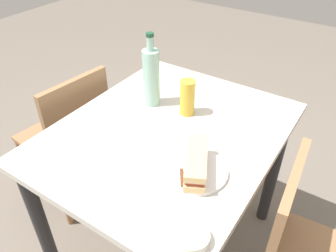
# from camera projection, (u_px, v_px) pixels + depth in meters

# --- Properties ---
(ground_plane) EXTENTS (8.00, 8.00, 0.00)m
(ground_plane) POSITION_uv_depth(u_px,v_px,m) (168.00, 242.00, 1.80)
(ground_plane) COLOR #6B6056
(dining_table) EXTENTS (1.02, 0.84, 0.76)m
(dining_table) POSITION_uv_depth(u_px,v_px,m) (168.00, 153.00, 1.42)
(dining_table) COLOR beige
(dining_table) RESTS_ON ground
(chair_far) EXTENTS (0.44, 0.44, 0.85)m
(chair_far) POSITION_uv_depth(u_px,v_px,m) (72.00, 135.00, 1.78)
(chair_far) COLOR #936B47
(chair_far) RESTS_ON ground
(chair_near) EXTENTS (0.43, 0.43, 0.85)m
(chair_near) POSITION_uv_depth(u_px,v_px,m) (302.00, 252.00, 1.22)
(chair_near) COLOR #936B47
(chair_near) RESTS_ON ground
(plate_near) EXTENTS (0.22, 0.22, 0.01)m
(plate_near) POSITION_uv_depth(u_px,v_px,m) (196.00, 171.00, 1.15)
(plate_near) COLOR white
(plate_near) RESTS_ON dining_table
(baguette_sandwich_near) EXTENTS (0.23, 0.16, 0.07)m
(baguette_sandwich_near) POSITION_uv_depth(u_px,v_px,m) (196.00, 162.00, 1.12)
(baguette_sandwich_near) COLOR #DBB77A
(baguette_sandwich_near) RESTS_ON plate_near
(knife_near) EXTENTS (0.16, 0.11, 0.01)m
(knife_near) POSITION_uv_depth(u_px,v_px,m) (181.00, 170.00, 1.14)
(knife_near) COLOR silver
(knife_near) RESTS_ON plate_near
(water_bottle) EXTENTS (0.07, 0.07, 0.33)m
(water_bottle) POSITION_uv_depth(u_px,v_px,m) (151.00, 77.00, 1.43)
(water_bottle) COLOR #99C6B7
(water_bottle) RESTS_ON dining_table
(beer_glass) EXTENTS (0.07, 0.07, 0.16)m
(beer_glass) POSITION_uv_depth(u_px,v_px,m) (187.00, 97.00, 1.40)
(beer_glass) COLOR gold
(beer_glass) RESTS_ON dining_table
(olive_bowl) EXTENTS (0.10, 0.10, 0.03)m
(olive_bowl) POSITION_uv_depth(u_px,v_px,m) (192.00, 238.00, 0.92)
(olive_bowl) COLOR silver
(olive_bowl) RESTS_ON dining_table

